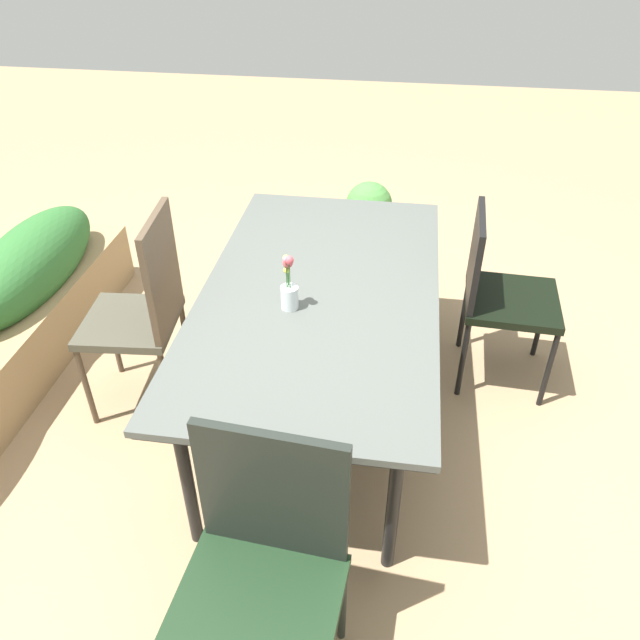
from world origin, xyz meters
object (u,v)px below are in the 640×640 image
(chair_far_side, at_px, (144,306))
(chair_near_right, at_px, (498,289))
(flower_vase, at_px, (289,289))
(potted_plant, at_px, (368,219))
(dining_table, at_px, (320,299))
(chair_end_left, at_px, (262,570))

(chair_far_side, relative_size, chair_near_right, 1.12)
(flower_vase, distance_m, potted_plant, 1.81)
(dining_table, relative_size, chair_end_left, 1.93)
(dining_table, relative_size, flower_vase, 7.43)
(dining_table, relative_size, chair_near_right, 2.03)
(chair_far_side, relative_size, potted_plant, 1.90)
(flower_vase, bearing_deg, chair_far_side, 80.56)
(chair_far_side, xyz_separation_m, chair_near_right, (0.45, -1.64, -0.04))
(chair_end_left, relative_size, chair_far_side, 0.94)
(chair_end_left, xyz_separation_m, chair_far_side, (1.20, 0.82, 0.04))
(chair_near_right, bearing_deg, chair_far_side, -71.78)
(chair_end_left, distance_m, chair_near_right, 1.84)
(chair_near_right, bearing_deg, chair_end_left, -23.46)
(chair_end_left, relative_size, potted_plant, 1.78)
(chair_near_right, height_order, potted_plant, chair_near_right)
(chair_far_side, bearing_deg, chair_near_right, -79.52)
(dining_table, height_order, chair_near_right, chair_near_right)
(chair_far_side, distance_m, potted_plant, 1.87)
(dining_table, distance_m, flower_vase, 0.23)
(dining_table, distance_m, potted_plant, 1.63)
(chair_far_side, bearing_deg, dining_table, -92.88)
(chair_end_left, height_order, chair_far_side, chair_far_side)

